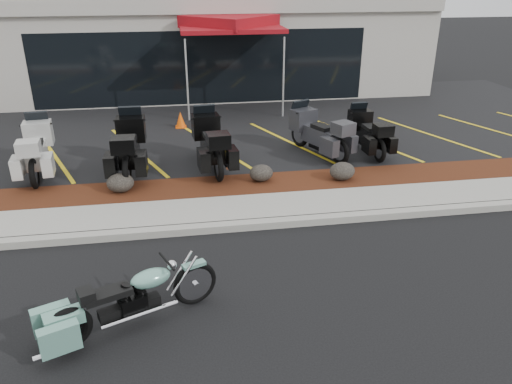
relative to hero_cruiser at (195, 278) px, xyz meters
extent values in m
plane|color=black|center=(0.94, 1.41, -0.47)|extent=(90.00, 90.00, 0.00)
cube|color=gray|center=(0.94, 2.31, -0.39)|extent=(24.00, 0.25, 0.15)
cube|color=gray|center=(0.94, 3.01, -0.39)|extent=(24.00, 1.20, 0.15)
cube|color=#37170C|center=(0.94, 4.21, -0.39)|extent=(24.00, 1.20, 0.16)
cube|color=black|center=(0.94, 9.61, -0.39)|extent=(26.00, 9.60, 0.15)
cube|color=#A9A398|center=(0.94, 15.91, 1.53)|extent=(18.00, 8.00, 4.00)
cube|color=black|center=(0.94, 11.93, 1.03)|extent=(12.00, 0.06, 2.60)
cube|color=#A9A398|center=(0.94, 11.90, 3.13)|extent=(18.00, 0.30, 0.50)
ellipsoid|color=black|center=(-1.46, 4.21, -0.09)|extent=(0.61, 0.51, 0.43)
ellipsoid|color=black|center=(1.78, 4.32, -0.11)|extent=(0.56, 0.47, 0.40)
ellipsoid|color=black|center=(3.70, 4.09, -0.09)|extent=(0.61, 0.51, 0.43)
cone|color=#EB5207|center=(0.01, 9.12, -0.07)|extent=(0.41, 0.41, 0.50)
cylinder|color=silver|center=(0.67, 9.60, 0.99)|extent=(0.06, 0.06, 2.63)
cylinder|color=silver|center=(3.80, 10.27, 0.99)|extent=(0.06, 0.06, 2.63)
cylinder|color=silver|center=(0.00, 12.72, 0.99)|extent=(0.06, 0.06, 2.63)
cylinder|color=silver|center=(3.12, 13.40, 0.99)|extent=(0.06, 0.06, 2.63)
cube|color=maroon|center=(1.90, 11.50, 2.48)|extent=(4.07, 4.07, 0.14)
cube|color=maroon|center=(1.90, 11.50, 2.67)|extent=(3.47, 3.47, 0.40)
camera|label=1|loc=(-0.11, -6.46, 4.30)|focal=35.00mm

